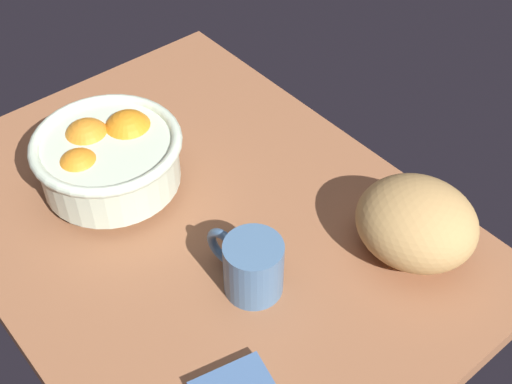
{
  "coord_description": "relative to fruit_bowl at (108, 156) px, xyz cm",
  "views": [
    {
      "loc": [
        55.11,
        -35.94,
        70.78
      ],
      "look_at": [
        4.85,
        6.21,
        5.0
      ],
      "focal_mm": 47.74,
      "sensor_mm": 36.0,
      "label": 1
    }
  ],
  "objects": [
    {
      "name": "fruit_bowl",
      "position": [
        0.0,
        0.0,
        0.0
      ],
      "size": [
        21.34,
        21.34,
        10.66
      ],
      "color": "silver",
      "rests_on": "ground"
    },
    {
      "name": "ground_plane",
      "position": [
        13.5,
        5.92,
        -7.49
      ],
      "size": [
        79.3,
        58.27,
        3.0
      ],
      "primitive_type": "cube",
      "color": "#975F3E"
    },
    {
      "name": "mug",
      "position": [
        27.22,
        3.9,
        -1.97
      ],
      "size": [
        11.68,
        7.63,
        8.03
      ],
      "color": "#4C7098",
      "rests_on": "ground"
    },
    {
      "name": "bread_loaf",
      "position": [
        36.33,
        24.31,
        -0.66
      ],
      "size": [
        19.9,
        19.01,
        10.65
      ],
      "primitive_type": "ellipsoid",
      "rotation": [
        0.0,
        0.0,
        3.46
      ],
      "color": "tan",
      "rests_on": "ground"
    }
  ]
}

